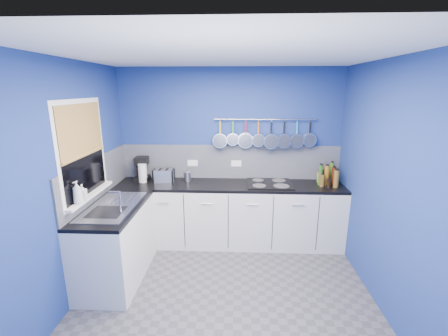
# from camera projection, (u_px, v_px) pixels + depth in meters

# --- Properties ---
(floor) EXTENTS (3.20, 3.00, 0.02)m
(floor) POSITION_uv_depth(u_px,v_px,m) (226.00, 295.00, 3.33)
(floor) COLOR #47474C
(floor) RESTS_ON ground
(ceiling) EXTENTS (3.20, 3.00, 0.02)m
(ceiling) POSITION_uv_depth(u_px,v_px,m) (226.00, 53.00, 2.69)
(ceiling) COLOR white
(ceiling) RESTS_ON ground
(wall_back) EXTENTS (3.20, 0.02, 2.50)m
(wall_back) POSITION_uv_depth(u_px,v_px,m) (230.00, 155.00, 4.47)
(wall_back) COLOR navy
(wall_back) RESTS_ON ground
(wall_front) EXTENTS (3.20, 0.02, 2.50)m
(wall_front) POSITION_uv_depth(u_px,v_px,m) (214.00, 280.00, 1.55)
(wall_front) COLOR navy
(wall_front) RESTS_ON ground
(wall_left) EXTENTS (0.02, 3.00, 2.50)m
(wall_left) POSITION_uv_depth(u_px,v_px,m) (68.00, 185.00, 3.08)
(wall_left) COLOR navy
(wall_left) RESTS_ON ground
(wall_right) EXTENTS (0.02, 3.00, 2.50)m
(wall_right) POSITION_uv_depth(u_px,v_px,m) (390.00, 190.00, 2.94)
(wall_right) COLOR navy
(wall_right) RESTS_ON ground
(backsplash_back) EXTENTS (3.20, 0.02, 0.50)m
(backsplash_back) POSITION_uv_depth(u_px,v_px,m) (230.00, 162.00, 4.48)
(backsplash_back) COLOR gray
(backsplash_back) RESTS_ON wall_back
(backsplash_left) EXTENTS (0.02, 1.80, 0.50)m
(backsplash_left) POSITION_uv_depth(u_px,v_px,m) (98.00, 178.00, 3.69)
(backsplash_left) COLOR gray
(backsplash_left) RESTS_ON wall_left
(cabinet_run_back) EXTENTS (3.20, 0.60, 0.86)m
(cabinet_run_back) POSITION_uv_depth(u_px,v_px,m) (229.00, 215.00, 4.38)
(cabinet_run_back) COLOR silver
(cabinet_run_back) RESTS_ON ground
(worktop_back) EXTENTS (3.20, 0.60, 0.04)m
(worktop_back) POSITION_uv_depth(u_px,v_px,m) (229.00, 185.00, 4.27)
(worktop_back) COLOR black
(worktop_back) RESTS_ON cabinet_run_back
(cabinet_run_left) EXTENTS (0.60, 1.20, 0.86)m
(cabinet_run_left) POSITION_uv_depth(u_px,v_px,m) (117.00, 243.00, 3.57)
(cabinet_run_left) COLOR silver
(cabinet_run_left) RESTS_ON ground
(worktop_left) EXTENTS (0.60, 1.20, 0.04)m
(worktop_left) POSITION_uv_depth(u_px,v_px,m) (113.00, 208.00, 3.45)
(worktop_left) COLOR black
(worktop_left) RESTS_ON cabinet_run_left
(window_frame) EXTENTS (0.01, 1.00, 1.10)m
(window_frame) POSITION_uv_depth(u_px,v_px,m) (83.00, 150.00, 3.29)
(window_frame) COLOR white
(window_frame) RESTS_ON wall_left
(window_glass) EXTENTS (0.01, 0.90, 1.00)m
(window_glass) POSITION_uv_depth(u_px,v_px,m) (83.00, 150.00, 3.29)
(window_glass) COLOR black
(window_glass) RESTS_ON wall_left
(bamboo_blind) EXTENTS (0.01, 0.90, 0.55)m
(bamboo_blind) POSITION_uv_depth(u_px,v_px,m) (81.00, 130.00, 3.23)
(bamboo_blind) COLOR #9A7E4A
(bamboo_blind) RESTS_ON wall_left
(window_sill) EXTENTS (0.10, 0.98, 0.03)m
(window_sill) POSITION_uv_depth(u_px,v_px,m) (90.00, 195.00, 3.42)
(window_sill) COLOR white
(window_sill) RESTS_ON wall_left
(sink_unit) EXTENTS (0.50, 0.95, 0.01)m
(sink_unit) POSITION_uv_depth(u_px,v_px,m) (113.00, 206.00, 3.45)
(sink_unit) COLOR silver
(sink_unit) RESTS_ON worktop_left
(mixer_tap) EXTENTS (0.12, 0.08, 0.26)m
(mixer_tap) POSITION_uv_depth(u_px,v_px,m) (120.00, 202.00, 3.23)
(mixer_tap) COLOR silver
(mixer_tap) RESTS_ON worktop_left
(socket_left) EXTENTS (0.15, 0.01, 0.09)m
(socket_left) POSITION_uv_depth(u_px,v_px,m) (193.00, 163.00, 4.49)
(socket_left) COLOR white
(socket_left) RESTS_ON backsplash_back
(socket_right) EXTENTS (0.15, 0.01, 0.09)m
(socket_right) POSITION_uv_depth(u_px,v_px,m) (236.00, 163.00, 4.46)
(socket_right) COLOR white
(socket_right) RESTS_ON backsplash_back
(pot_rail) EXTENTS (1.45, 0.02, 0.02)m
(pot_rail) POSITION_uv_depth(u_px,v_px,m) (265.00, 120.00, 4.26)
(pot_rail) COLOR silver
(pot_rail) RESTS_ON wall_back
(soap_bottle_a) EXTENTS (0.11, 0.11, 0.24)m
(soap_bottle_a) POSITION_uv_depth(u_px,v_px,m) (77.00, 192.00, 3.10)
(soap_bottle_a) COLOR white
(soap_bottle_a) RESTS_ON window_sill
(soap_bottle_b) EXTENTS (0.09, 0.10, 0.17)m
(soap_bottle_b) POSITION_uv_depth(u_px,v_px,m) (82.00, 192.00, 3.21)
(soap_bottle_b) COLOR white
(soap_bottle_b) RESTS_ON window_sill
(paper_towel) EXTENTS (0.15, 0.15, 0.27)m
(paper_towel) POSITION_uv_depth(u_px,v_px,m) (143.00, 173.00, 4.31)
(paper_towel) COLOR white
(paper_towel) RESTS_ON worktop_back
(coffee_maker) EXTENTS (0.21, 0.23, 0.34)m
(coffee_maker) POSITION_uv_depth(u_px,v_px,m) (142.00, 169.00, 4.38)
(coffee_maker) COLOR black
(coffee_maker) RESTS_ON worktop_back
(toaster) EXTENTS (0.30, 0.21, 0.18)m
(toaster) POSITION_uv_depth(u_px,v_px,m) (164.00, 176.00, 4.35)
(toaster) COLOR silver
(toaster) RESTS_ON worktop_back
(canister) EXTENTS (0.10, 0.10, 0.13)m
(canister) POSITION_uv_depth(u_px,v_px,m) (188.00, 177.00, 4.38)
(canister) COLOR silver
(canister) RESTS_ON worktop_back
(hob) EXTENTS (0.63, 0.55, 0.01)m
(hob) POSITION_uv_depth(u_px,v_px,m) (269.00, 183.00, 4.26)
(hob) COLOR black
(hob) RESTS_ON worktop_back
(pan_0) EXTENTS (0.21, 0.10, 0.40)m
(pan_0) POSITION_uv_depth(u_px,v_px,m) (220.00, 133.00, 4.32)
(pan_0) COLOR silver
(pan_0) RESTS_ON pot_rail
(pan_1) EXTENTS (0.18, 0.07, 0.37)m
(pan_1) POSITION_uv_depth(u_px,v_px,m) (233.00, 132.00, 4.31)
(pan_1) COLOR silver
(pan_1) RESTS_ON pot_rail
(pan_2) EXTENTS (0.22, 0.06, 0.41)m
(pan_2) POSITION_uv_depth(u_px,v_px,m) (246.00, 134.00, 4.31)
(pan_2) COLOR silver
(pan_2) RESTS_ON pot_rail
(pan_3) EXTENTS (0.19, 0.11, 0.38)m
(pan_3) POSITION_uv_depth(u_px,v_px,m) (258.00, 133.00, 4.30)
(pan_3) COLOR silver
(pan_3) RESTS_ON pot_rail
(pan_4) EXTENTS (0.22, 0.11, 0.41)m
(pan_4) POSITION_uv_depth(u_px,v_px,m) (271.00, 134.00, 4.29)
(pan_4) COLOR silver
(pan_4) RESTS_ON pot_rail
(pan_5) EXTENTS (0.21, 0.10, 0.40)m
(pan_5) POSITION_uv_depth(u_px,v_px,m) (284.00, 134.00, 4.29)
(pan_5) COLOR silver
(pan_5) RESTS_ON pot_rail
(pan_6) EXTENTS (0.21, 0.08, 0.40)m
(pan_6) POSITION_uv_depth(u_px,v_px,m) (297.00, 134.00, 4.28)
(pan_6) COLOR silver
(pan_6) RESTS_ON pot_rail
(pan_7) EXTENTS (0.19, 0.07, 0.38)m
(pan_7) POSITION_uv_depth(u_px,v_px,m) (310.00, 133.00, 4.27)
(pan_7) COLOR silver
(pan_7) RESTS_ON pot_rail
(condiment_0) EXTENTS (0.05, 0.05, 0.29)m
(condiment_0) POSITION_uv_depth(u_px,v_px,m) (331.00, 173.00, 4.29)
(condiment_0) COLOR #3F721E
(condiment_0) RESTS_ON worktop_back
(condiment_1) EXTENTS (0.07, 0.07, 0.19)m
(condiment_1) POSITION_uv_depth(u_px,v_px,m) (325.00, 177.00, 4.28)
(condiment_1) COLOR black
(condiment_1) RESTS_ON worktop_back
(condiment_2) EXTENTS (0.06, 0.06, 0.15)m
(condiment_2) POSITION_uv_depth(u_px,v_px,m) (319.00, 177.00, 4.32)
(condiment_2) COLOR olive
(condiment_2) RESTS_ON worktop_back
(condiment_3) EXTENTS (0.06, 0.06, 0.25)m
(condiment_3) POSITION_uv_depth(u_px,v_px,m) (333.00, 176.00, 4.20)
(condiment_3) COLOR #4C190C
(condiment_3) RESTS_ON worktop_back
(condiment_4) EXTENTS (0.06, 0.06, 0.28)m
(condiment_4) POSITION_uv_depth(u_px,v_px,m) (327.00, 175.00, 4.18)
(condiment_4) COLOR #8C5914
(condiment_4) RESTS_ON worktop_back
(condiment_5) EXTENTS (0.05, 0.05, 0.29)m
(condiment_5) POSITION_uv_depth(u_px,v_px,m) (320.00, 175.00, 4.18)
(condiment_5) COLOR #265919
(condiment_5) RESTS_ON worktop_back
(condiment_6) EXTENTS (0.07, 0.07, 0.24)m
(condiment_6) POSITION_uv_depth(u_px,v_px,m) (336.00, 179.00, 4.08)
(condiment_6) COLOR brown
(condiment_6) RESTS_ON worktop_back
(condiment_7) EXTENTS (0.07, 0.07, 0.10)m
(condiment_7) POSITION_uv_depth(u_px,v_px,m) (329.00, 183.00, 4.11)
(condiment_7) COLOR black
(condiment_7) RESTS_ON worktop_back
(condiment_8) EXTENTS (0.06, 0.06, 0.17)m
(condiment_8) POSITION_uv_depth(u_px,v_px,m) (322.00, 181.00, 4.12)
(condiment_8) COLOR brown
(condiment_8) RESTS_ON worktop_back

